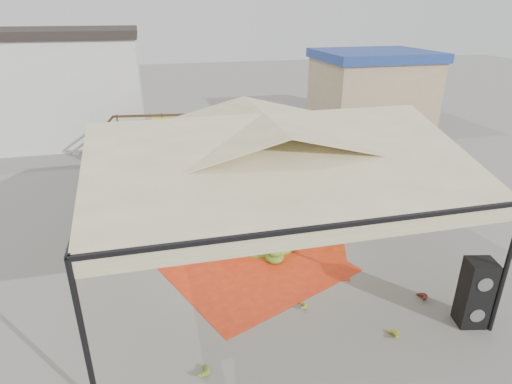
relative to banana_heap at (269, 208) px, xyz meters
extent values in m
plane|color=slate|center=(-0.69, -1.80, -0.58)|extent=(90.00, 90.00, 0.00)
cylinder|color=black|center=(-4.69, -5.80, 0.92)|extent=(0.10, 0.10, 3.00)
cylinder|color=black|center=(3.31, -5.80, 0.92)|extent=(0.10, 0.10, 3.00)
cylinder|color=black|center=(-4.69, 2.20, 0.92)|extent=(0.10, 0.10, 3.00)
cylinder|color=black|center=(3.31, 2.20, 0.92)|extent=(0.10, 0.10, 3.00)
pyramid|color=beige|center=(-0.69, -1.80, 2.92)|extent=(8.00, 8.00, 1.00)
cube|color=black|center=(-0.69, -1.80, 2.42)|extent=(8.00, 8.00, 0.08)
cube|color=beige|center=(-0.69, -1.80, 2.24)|extent=(8.00, 8.00, 0.36)
cube|color=tan|center=(9.31, 11.20, 1.22)|extent=(6.00, 5.00, 3.60)
cube|color=navy|center=(9.31, 11.20, 3.27)|extent=(6.30, 5.30, 0.50)
cube|color=red|center=(-1.06, -2.06, -0.58)|extent=(5.55, 5.44, 0.01)
cube|color=#D74A14|center=(0.00, -0.78, -0.58)|extent=(5.25, 5.38, 0.01)
ellipsoid|color=#57831B|center=(0.00, 0.00, 0.00)|extent=(6.52, 5.88, 1.17)
ellipsoid|color=gold|center=(-0.39, -4.13, -0.50)|extent=(0.45, 0.41, 0.17)
ellipsoid|color=gold|center=(1.13, -5.50, -0.49)|extent=(0.43, 0.36, 0.19)
ellipsoid|color=#531C13|center=(3.01, -5.20, -0.49)|extent=(0.41, 0.34, 0.18)
ellipsoid|color=#5A1C14|center=(2.44, -4.53, -0.48)|extent=(0.49, 0.42, 0.21)
ellipsoid|color=#4A851B|center=(-2.88, -5.50, -0.47)|extent=(0.59, 0.53, 0.22)
ellipsoid|color=#497217|center=(0.37, -0.74, 2.04)|extent=(0.24, 0.24, 0.20)
ellipsoid|color=#497217|center=(1.87, -0.74, 2.04)|extent=(0.24, 0.24, 0.20)
cube|color=black|center=(3.01, -5.50, -0.19)|extent=(0.66, 0.61, 0.78)
cube|color=black|center=(3.01, -5.50, 0.59)|extent=(0.66, 0.61, 0.78)
imported|color=gray|center=(0.55, 1.75, 0.41)|extent=(0.78, 0.57, 1.98)
cube|color=#50341A|center=(-2.95, 6.96, 0.32)|extent=(4.53, 2.52, 0.10)
cube|color=silver|center=(-0.13, 6.59, 0.41)|extent=(1.78, 2.08, 1.98)
cylinder|color=black|center=(-4.60, 6.30, -0.20)|extent=(0.80, 0.36, 0.78)
cylinder|color=black|center=(-4.38, 8.01, -0.20)|extent=(0.80, 0.36, 0.78)
cylinder|color=black|center=(-1.86, 5.94, -0.20)|extent=(0.80, 0.36, 0.78)
cylinder|color=black|center=(-1.64, 7.66, -0.20)|extent=(0.80, 0.36, 0.78)
cylinder|color=black|center=(-0.41, 5.76, -0.20)|extent=(0.80, 0.36, 0.78)
cylinder|color=black|center=(-0.19, 7.47, -0.20)|extent=(0.80, 0.36, 0.78)
ellipsoid|color=#3A6E16|center=(-2.95, 6.96, 0.75)|extent=(3.62, 1.98, 0.60)
cube|color=yellow|center=(-2.52, 6.90, 1.10)|extent=(1.93, 1.93, 0.21)
cube|color=#4C2B19|center=(2.78, 5.60, 0.33)|extent=(4.74, 3.16, 0.10)
cube|color=silver|center=(5.53, 4.79, 0.42)|extent=(2.05, 2.28, 2.00)
cylinder|color=black|center=(1.04, 5.22, -0.19)|extent=(0.82, 0.47, 0.78)
cylinder|color=black|center=(1.53, 6.88, -0.19)|extent=(0.82, 0.47, 0.78)
cylinder|color=black|center=(3.70, 4.42, -0.19)|extent=(0.82, 0.47, 0.78)
cylinder|color=black|center=(4.20, 6.09, -0.19)|extent=(0.82, 0.47, 0.78)
cylinder|color=black|center=(5.12, 4.00, -0.19)|extent=(0.82, 0.47, 0.78)
cylinder|color=black|center=(5.62, 5.67, -0.19)|extent=(0.82, 0.47, 0.78)
ellipsoid|color=#577919|center=(2.78, 5.60, 0.76)|extent=(3.78, 2.49, 0.61)
cube|color=yellow|center=(3.20, 5.48, 1.11)|extent=(2.16, 2.16, 0.22)
camera|label=1|loc=(-3.31, -11.61, 5.78)|focal=30.00mm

